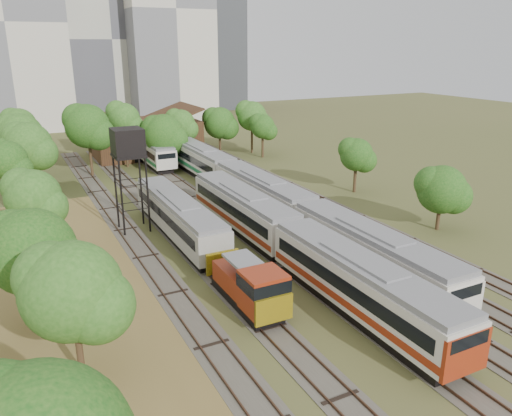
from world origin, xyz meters
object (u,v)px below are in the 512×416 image
railcar_green_set (263,194)px  shunter_locomotive (251,287)px  railcar_red_set (291,241)px  water_tower (128,145)px

railcar_green_set → shunter_locomotive: (-10.00, -17.35, -0.46)m
railcar_red_set → water_tower: bearing=123.5°
railcar_green_set → water_tower: (-13.20, 1.41, 6.11)m
shunter_locomotive → water_tower: size_ratio=0.83×
railcar_red_set → railcar_green_set: 13.09m
shunter_locomotive → railcar_red_set: bearing=39.1°
railcar_red_set → shunter_locomotive: size_ratio=4.27×
railcar_red_set → shunter_locomotive: 7.75m
railcar_red_set → shunter_locomotive: (-6.00, -4.88, -0.45)m
railcar_red_set → railcar_green_set: size_ratio=0.66×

